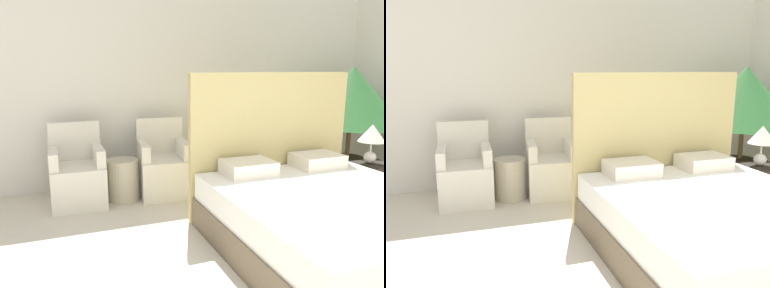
# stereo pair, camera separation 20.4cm
# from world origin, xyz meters

# --- Properties ---
(wall_back) EXTENTS (10.00, 0.06, 2.90)m
(wall_back) POSITION_xyz_m (0.00, 3.87, 1.45)
(wall_back) COLOR silver
(wall_back) RESTS_ON ground_plane
(bed) EXTENTS (1.85, 2.05, 1.52)m
(bed) POSITION_xyz_m (0.51, 1.37, 0.31)
(bed) COLOR brown
(bed) RESTS_ON ground_plane
(armchair_near_window_left) EXTENTS (0.60, 0.64, 0.93)m
(armchair_near_window_left) POSITION_xyz_m (-1.44, 3.29, 0.31)
(armchair_near_window_left) COLOR silver
(armchair_near_window_left) RESTS_ON ground_plane
(armchair_near_window_right) EXTENTS (0.66, 0.70, 0.93)m
(armchair_near_window_right) POSITION_xyz_m (-0.40, 3.29, 0.31)
(armchair_near_window_right) COLOR silver
(armchair_near_window_right) RESTS_ON ground_plane
(potted_palm) EXTENTS (1.36, 1.36, 1.58)m
(potted_palm) POSITION_xyz_m (2.20, 2.99, 1.14)
(potted_palm) COLOR #38281E
(potted_palm) RESTS_ON ground_plane
(nightstand) EXTENTS (0.49, 0.38, 0.48)m
(nightstand) POSITION_xyz_m (1.75, 2.11, 0.24)
(nightstand) COLOR black
(nightstand) RESTS_ON ground_plane
(table_lamp) EXTENTS (0.30, 0.30, 0.45)m
(table_lamp) POSITION_xyz_m (1.73, 2.14, 0.80)
(table_lamp) COLOR white
(table_lamp) RESTS_ON nightstand
(side_table) EXTENTS (0.38, 0.38, 0.49)m
(side_table) POSITION_xyz_m (-0.92, 3.25, 0.25)
(side_table) COLOR #B7AD93
(side_table) RESTS_ON ground_plane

